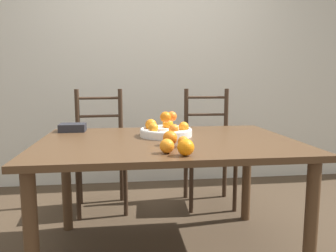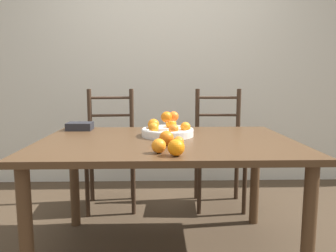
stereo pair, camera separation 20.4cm
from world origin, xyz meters
name	(u,v)px [view 1 (the left image)]	position (x,y,z in m)	size (l,w,h in m)	color
wall_back	(148,64)	(0.00, 1.60, 1.30)	(8.00, 0.06, 2.60)	beige
dining_table	(167,154)	(0.00, 0.00, 0.67)	(1.57, 1.09, 0.76)	#4C331E
fruit_bowl	(166,129)	(0.01, 0.13, 0.81)	(0.34, 0.34, 0.17)	white
orange_loose_0	(170,138)	(-0.01, -0.18, 0.80)	(0.08, 0.08, 0.08)	orange
orange_loose_1	(183,142)	(0.06, -0.24, 0.79)	(0.06, 0.06, 0.06)	orange
orange_loose_2	(186,147)	(0.03, -0.44, 0.80)	(0.08, 0.08, 0.08)	orange
orange_loose_3	(167,146)	(-0.05, -0.38, 0.80)	(0.07, 0.07, 0.07)	orange
chair_left	(101,154)	(-0.48, 0.87, 0.49)	(0.46, 0.44, 1.05)	#382619
chair_right	(209,150)	(0.49, 0.87, 0.49)	(0.44, 0.42, 1.05)	#382619
book_stack	(73,128)	(-0.63, 0.41, 0.79)	(0.18, 0.14, 0.06)	#232328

